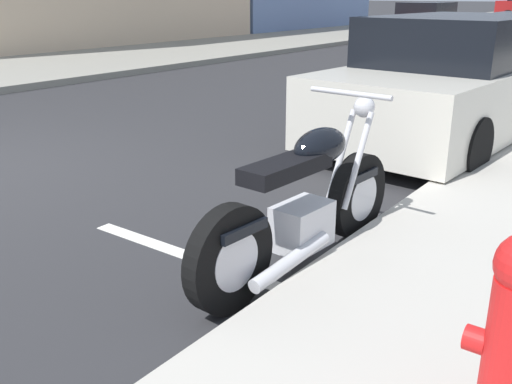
{
  "coord_description": "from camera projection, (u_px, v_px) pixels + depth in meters",
  "views": [
    {
      "loc": [
        -2.63,
        -5.78,
        1.74
      ],
      "look_at": [
        0.13,
        -3.74,
        0.54
      ],
      "focal_mm": 40.21,
      "sensor_mm": 36.0,
      "label": 1
    }
  ],
  "objects": [
    {
      "name": "sidewalk_far_curb",
      "position": [
        219.0,
        47.0,
        18.58
      ],
      "size": [
        120.0,
        5.0,
        0.14
      ],
      "primitive_type": "cube",
      "color": "gray",
      "rests_on": "ground"
    },
    {
      "name": "car_opposite_curb",
      "position": [
        425.0,
        21.0,
        23.4
      ],
      "size": [
        4.47,
        1.92,
        1.38
      ],
      "rotation": [
        0.0,
        0.0,
        3.15
      ],
      "color": "#AD1919",
      "rests_on": "ground"
    },
    {
      "name": "parked_motorcycle",
      "position": [
        305.0,
        207.0,
        3.7
      ],
      "size": [
        2.03,
        0.62,
        1.12
      ],
      "rotation": [
        0.0,
        0.0,
        -0.06
      ],
      "color": "black",
      "rests_on": "ground"
    },
    {
      "name": "parked_car_near_corner",
      "position": [
        457.0,
        82.0,
        7.04
      ],
      "size": [
        4.72,
        2.04,
        1.48
      ],
      "rotation": [
        0.0,
        0.0,
        -0.06
      ],
      "color": "beige",
      "rests_on": "ground"
    },
    {
      "name": "parking_stall_stripe",
      "position": [
        208.0,
        263.0,
        3.89
      ],
      "size": [
        0.12,
        2.2,
        0.01
      ],
      "primitive_type": "cube",
      "color": "silver",
      "rests_on": "ground"
    }
  ]
}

